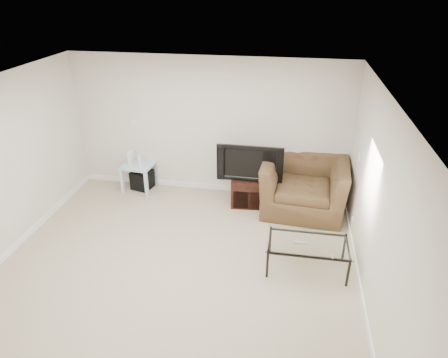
% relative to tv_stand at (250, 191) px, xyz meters
% --- Properties ---
extents(floor, '(5.00, 5.00, 0.00)m').
position_rel_tv_stand_xyz_m(floor, '(-0.81, -2.05, -0.26)').
color(floor, tan).
rests_on(floor, ground).
extents(ceiling, '(5.00, 5.00, 0.00)m').
position_rel_tv_stand_xyz_m(ceiling, '(-0.81, -2.05, 2.24)').
color(ceiling, white).
rests_on(ceiling, ground).
extents(wall_back, '(5.00, 0.02, 2.50)m').
position_rel_tv_stand_xyz_m(wall_back, '(-0.81, 0.45, 0.99)').
color(wall_back, silver).
rests_on(wall_back, ground).
extents(wall_right, '(0.02, 5.00, 2.50)m').
position_rel_tv_stand_xyz_m(wall_right, '(1.69, -2.05, 0.99)').
color(wall_right, silver).
rests_on(wall_right, ground).
extents(plate_back, '(0.12, 0.02, 0.12)m').
position_rel_tv_stand_xyz_m(plate_back, '(-2.21, 0.44, 0.99)').
color(plate_back, white).
rests_on(plate_back, wall_back).
extents(plate_right_switch, '(0.02, 0.09, 0.13)m').
position_rel_tv_stand_xyz_m(plate_right_switch, '(1.68, -0.45, 0.99)').
color(plate_right_switch, white).
rests_on(plate_right_switch, wall_right).
extents(plate_right_outlet, '(0.02, 0.08, 0.12)m').
position_rel_tv_stand_xyz_m(plate_right_outlet, '(1.68, -0.75, 0.04)').
color(plate_right_outlet, white).
rests_on(plate_right_outlet, wall_right).
extents(tv_stand, '(0.67, 0.49, 0.53)m').
position_rel_tv_stand_xyz_m(tv_stand, '(0.00, 0.00, 0.00)').
color(tv_stand, black).
rests_on(tv_stand, floor).
extents(dvd_player, '(0.35, 0.26, 0.05)m').
position_rel_tv_stand_xyz_m(dvd_player, '(0.00, -0.04, 0.18)').
color(dvd_player, black).
rests_on(dvd_player, tv_stand).
extents(television, '(1.04, 0.21, 0.65)m').
position_rel_tv_stand_xyz_m(television, '(0.00, -0.03, 0.59)').
color(television, black).
rests_on(television, tv_stand).
extents(side_table, '(0.59, 0.59, 0.52)m').
position_rel_tv_stand_xyz_m(side_table, '(-2.13, 0.23, -0.00)').
color(side_table, silver).
rests_on(side_table, floor).
extents(subwoofer, '(0.42, 0.42, 0.35)m').
position_rel_tv_stand_xyz_m(subwoofer, '(-2.09, 0.25, -0.08)').
color(subwoofer, black).
rests_on(subwoofer, floor).
extents(game_console, '(0.07, 0.18, 0.24)m').
position_rel_tv_stand_xyz_m(game_console, '(-2.26, 0.22, 0.38)').
color(game_console, white).
rests_on(game_console, side_table).
extents(game_case, '(0.06, 0.15, 0.21)m').
position_rel_tv_stand_xyz_m(game_case, '(-2.06, 0.20, 0.36)').
color(game_case, silver).
rests_on(game_case, side_table).
extents(recliner, '(1.47, 1.01, 1.24)m').
position_rel_tv_stand_xyz_m(recliner, '(0.93, 0.00, 0.35)').
color(recliner, '#4C391B').
rests_on(recliner, floor).
extents(coffee_table, '(1.13, 0.64, 0.44)m').
position_rel_tv_stand_xyz_m(coffee_table, '(0.99, -1.62, -0.04)').
color(coffee_table, black).
rests_on(coffee_table, floor).
extents(remote, '(0.18, 0.05, 0.02)m').
position_rel_tv_stand_xyz_m(remote, '(0.88, -1.67, 0.19)').
color(remote, '#B2B2B7').
rests_on(remote, coffee_table).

